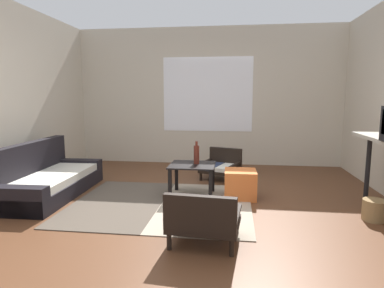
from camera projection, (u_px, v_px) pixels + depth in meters
ground_plane at (185, 216)px, 3.71m from camera, size 7.80×7.80×0.00m
far_wall_with_window at (208, 97)px, 6.52m from camera, size 5.60×0.13×2.70m
area_rug at (162, 204)px, 4.14m from camera, size 2.25×1.92×0.01m
couch at (47, 180)px, 4.49m from camera, size 0.82×1.81×0.73m
coffee_table at (192, 171)px, 4.42m from camera, size 0.61×0.57×0.45m
armchair_by_window at (222, 165)px, 5.43m from camera, size 0.72×0.71×0.49m
armchair_striped_foreground at (203, 219)px, 2.97m from camera, size 0.69×0.60×0.52m
ottoman_orange at (240, 184)px, 4.38m from camera, size 0.42×0.42×0.38m
glass_bottle at (196, 154)px, 4.43m from camera, size 0.08×0.08×0.31m
wicker_basket at (375, 210)px, 3.59m from camera, size 0.25×0.25×0.23m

